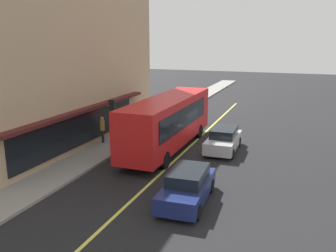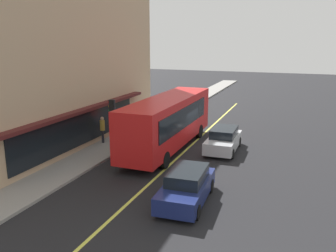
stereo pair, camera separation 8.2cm
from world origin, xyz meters
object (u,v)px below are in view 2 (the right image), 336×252
Objects in this scene: traffic_light at (113,112)px; car_silver at (224,140)px; pedestrian_at_corner at (102,127)px; bus at (169,120)px; car_navy at (187,186)px.

traffic_light is 7.59m from car_silver.
pedestrian_at_corner is at bearing 66.61° from traffic_light.
bus reaches higher than pedestrian_at_corner.
traffic_light reaches higher than car_navy.
bus is at bearing 105.22° from car_silver.
bus is 4.76m from pedestrian_at_corner.
pedestrian_at_corner is at bearing 51.82° from car_navy.
traffic_light is at bearing 49.88° from car_navy.
car_navy is 2.35× the size of pedestrian_at_corner.
traffic_light is 1.72× the size of pedestrian_at_corner.
car_silver is at bearing 0.51° from car_navy.
traffic_light is 0.73× the size of car_navy.
pedestrian_at_corner is (-1.68, 8.18, 0.54)m from car_silver.
car_navy is at bearing -179.49° from car_silver.
pedestrian_at_corner is (6.49, 8.25, 0.54)m from car_navy.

